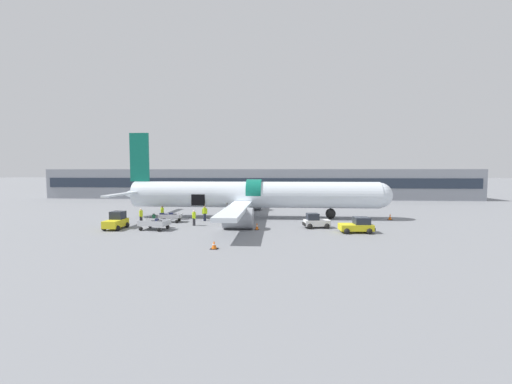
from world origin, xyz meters
The scene contains 17 objects.
ground_plane centered at (0.00, 0.00, 0.00)m, with size 500.00×500.00×0.00m, color slate.
terminal_strip centered at (0.00, 33.66, 3.20)m, with size 92.42×10.57×6.40m.
airplane centered at (1.12, 3.09, 2.86)m, with size 34.84×30.98×10.95m.
baggage_tug_lead centered at (-12.13, -5.69, 0.76)m, with size 2.01×2.92×1.79m.
baggage_tug_mid centered at (8.65, -3.64, 0.65)m, with size 2.93×2.03×1.55m.
baggage_tug_rear centered at (12.42, -5.95, 0.66)m, with size 3.33×2.17×1.51m.
baggage_cart_loading centered at (-7.98, -1.14, 0.56)m, with size 3.52×1.91×1.11m.
baggage_cart_queued centered at (-7.86, -5.87, 0.52)m, with size 3.91×2.42×1.12m.
ground_crew_loader_a centered at (-9.59, 0.59, 0.91)m, with size 0.44×0.60×1.72m.
ground_crew_loader_b centered at (-10.90, -2.50, 0.92)m, with size 0.56×0.56×1.76m.
ground_crew_driver centered at (-4.17, 0.12, 0.96)m, with size 0.63×0.53×1.83m.
ground_crew_supervisor centered at (-4.57, -3.21, 0.90)m, with size 0.54×0.55×1.71m.
suitcase_on_tarmac_upright centered at (-9.50, -3.08, 0.37)m, with size 0.52×0.44×0.84m.
suitcase_on_tarmac_spare centered at (-10.36, -0.18, 0.38)m, with size 0.38×0.24×0.87m.
safety_cone_nose centered at (18.47, 2.55, 0.36)m, with size 0.57×0.57×0.76m.
safety_cone_engine_left centered at (-0.25, -13.30, 0.30)m, with size 0.59×0.59×0.64m.
safety_cone_wingtip centered at (2.52, -5.15, 0.34)m, with size 0.47×0.47×0.73m.
Camera 1 is at (4.68, -36.88, 6.00)m, focal length 22.00 mm.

